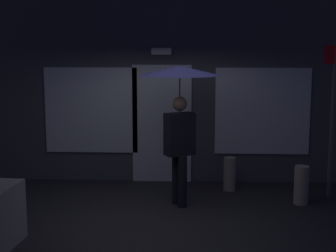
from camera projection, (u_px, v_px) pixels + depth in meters
name	position (u px, v px, depth m)	size (l,w,h in m)	color
ground_plane	(153.00, 220.00, 7.48)	(18.00, 18.00, 0.00)	#26262B
building_facade	(163.00, 68.00, 9.45)	(8.72, 0.48, 4.31)	#4C4C56
person_with_umbrella	(180.00, 97.00, 7.91)	(1.28, 1.28, 2.24)	black
street_sign_post	(333.00, 110.00, 8.41)	(0.40, 0.07, 2.66)	#595B60
sidewalk_bollard	(230.00, 174.00, 8.97)	(0.22, 0.22, 0.60)	#9E998E
sidewalk_bollard_2	(301.00, 185.00, 8.20)	(0.23, 0.23, 0.63)	#B2A899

